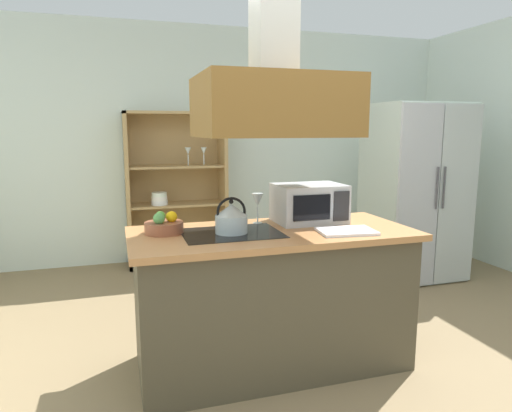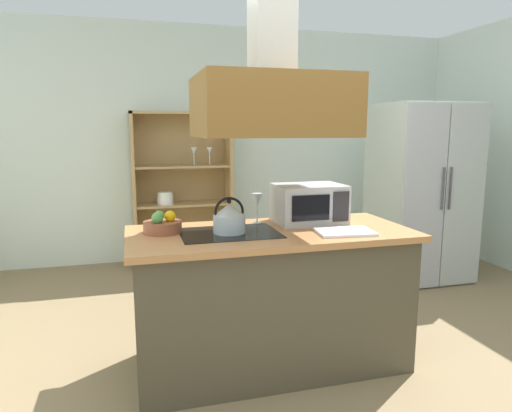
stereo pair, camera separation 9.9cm
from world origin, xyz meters
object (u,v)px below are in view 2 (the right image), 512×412
at_px(microwave, 309,203).
at_px(wine_glass_on_counter, 257,201).
at_px(refrigerator, 421,192).
at_px(dish_cabinet, 182,197).
at_px(cutting_board, 345,232).
at_px(kettle, 229,218).
at_px(fruit_bowl, 163,225).

distance_m(microwave, wine_glass_on_counter, 0.36).
distance_m(refrigerator, dish_cabinet, 2.60).
height_order(dish_cabinet, microwave, dish_cabinet).
distance_m(refrigerator, wine_glass_on_counter, 2.31).
distance_m(cutting_board, wine_glass_on_counter, 0.63).
bearing_deg(kettle, microwave, 17.06).
bearing_deg(kettle, wine_glass_on_counter, 44.20).
xyz_separation_m(refrigerator, microwave, (-1.68, -1.13, 0.14)).
relative_size(kettle, fruit_bowl, 0.94).
height_order(cutting_board, microwave, microwave).
relative_size(dish_cabinet, kettle, 7.75).
xyz_separation_m(kettle, microwave, (0.60, 0.18, 0.04)).
bearing_deg(refrigerator, microwave, -146.11).
distance_m(refrigerator, kettle, 2.63).
bearing_deg(cutting_board, dish_cabinet, 104.32).
relative_size(refrigerator, wine_glass_on_counter, 8.67).
xyz_separation_m(cutting_board, wine_glass_on_counter, (-0.44, 0.43, 0.14)).
height_order(dish_cabinet, fruit_bowl, dish_cabinet).
height_order(microwave, fruit_bowl, microwave).
distance_m(cutting_board, fruit_bowl, 1.12).
xyz_separation_m(wine_glass_on_counter, fruit_bowl, (-0.64, -0.11, -0.10)).
relative_size(cutting_board, microwave, 0.74).
bearing_deg(fruit_bowl, kettle, -17.66).
xyz_separation_m(cutting_board, microwave, (-0.09, 0.37, 0.12)).
height_order(microwave, wine_glass_on_counter, microwave).
height_order(wine_glass_on_counter, fruit_bowl, wine_glass_on_counter).
distance_m(refrigerator, cutting_board, 2.20).
relative_size(refrigerator, fruit_bowl, 7.56).
bearing_deg(kettle, dish_cabinet, 90.30).
height_order(refrigerator, wine_glass_on_counter, refrigerator).
distance_m(refrigerator, microwave, 2.03).
bearing_deg(dish_cabinet, refrigerator, -27.99).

